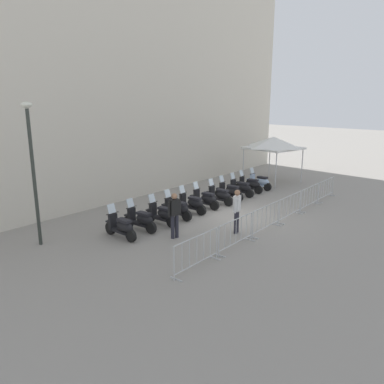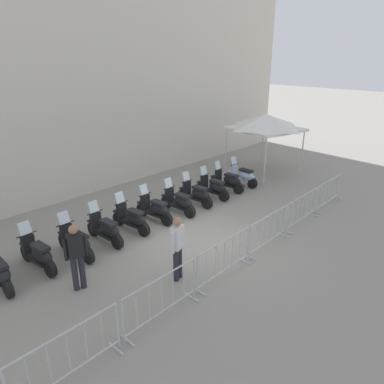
{
  "view_description": "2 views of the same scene",
  "coord_description": "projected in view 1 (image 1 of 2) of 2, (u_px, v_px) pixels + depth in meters",
  "views": [
    {
      "loc": [
        -11.62,
        -10.85,
        4.93
      ],
      "look_at": [
        -1.62,
        1.44,
        1.09
      ],
      "focal_mm": 34.27,
      "sensor_mm": 36.0,
      "label": 1
    },
    {
      "loc": [
        -6.04,
        -7.99,
        5.32
      ],
      "look_at": [
        1.02,
        1.73,
        0.85
      ],
      "focal_mm": 33.26,
      "sensor_mm": 36.0,
      "label": 2
    }
  ],
  "objects": [
    {
      "name": "motorcycle_5",
      "position": [
        205.0,
        199.0,
        17.59
      ],
      "size": [
        0.71,
        1.71,
        1.24
      ],
      "color": "black",
      "rests_on": "ground"
    },
    {
      "name": "building_facade",
      "position": [
        125.0,
        44.0,
        19.12
      ],
      "size": [
        27.92,
        7.9,
        15.95
      ],
      "primitive_type": "cube",
      "rotation": [
        0.0,
        0.0,
        0.2
      ],
      "color": "beige",
      "rests_on": "ground"
    },
    {
      "name": "street_lamp",
      "position": [
        32.0,
        160.0,
        12.44
      ],
      "size": [
        0.36,
        0.36,
        4.99
      ],
      "color": "#2D332D",
      "rests_on": "ground"
    },
    {
      "name": "barrier_segment_5",
      "position": [
        326.0,
        189.0,
        19.29
      ],
      "size": [
        2.06,
        0.81,
        1.07
      ],
      "color": "#B2B5B7",
      "rests_on": "ground"
    },
    {
      "name": "motorcycle_7",
      "position": [
        230.0,
        192.0,
        19.12
      ],
      "size": [
        0.67,
        1.72,
        1.24
      ],
      "color": "black",
      "rests_on": "ground"
    },
    {
      "name": "motorcycle_2",
      "position": [
        162.0,
        215.0,
        15.16
      ],
      "size": [
        0.7,
        1.71,
        1.24
      ],
      "color": "black",
      "rests_on": "ground"
    },
    {
      "name": "motorcycle_4",
      "position": [
        192.0,
        204.0,
        16.8
      ],
      "size": [
        0.73,
        1.7,
        1.24
      ],
      "color": "black",
      "rests_on": "ground"
    },
    {
      "name": "ground_plane",
      "position": [
        240.0,
        216.0,
        16.47
      ],
      "size": [
        120.0,
        120.0,
        0.0
      ],
      "primitive_type": "plane",
      "color": "gray"
    },
    {
      "name": "officer_near_row_end",
      "position": [
        237.0,
        209.0,
        14.12
      ],
      "size": [
        0.5,
        0.36,
        1.73
      ],
      "color": "#23232D",
      "rests_on": "ground"
    },
    {
      "name": "motorcycle_8",
      "position": [
        241.0,
        188.0,
        19.9
      ],
      "size": [
        0.66,
        1.72,
        1.24
      ],
      "color": "black",
      "rests_on": "ground"
    },
    {
      "name": "motorcycle_0",
      "position": [
        121.0,
        227.0,
        13.64
      ],
      "size": [
        0.64,
        1.72,
        1.24
      ],
      "color": "black",
      "rests_on": "ground"
    },
    {
      "name": "motorcycle_3",
      "position": [
        177.0,
        209.0,
        15.99
      ],
      "size": [
        0.69,
        1.71,
        1.24
      ],
      "color": "black",
      "rests_on": "ground"
    },
    {
      "name": "motorcycle_10",
      "position": [
        260.0,
        182.0,
        21.47
      ],
      "size": [
        0.61,
        1.72,
        1.24
      ],
      "color": "black",
      "rests_on": "ground"
    },
    {
      "name": "barrier_segment_1",
      "position": [
        236.0,
        234.0,
        12.74
      ],
      "size": [
        2.06,
        0.81,
        1.07
      ],
      "color": "#B2B5B7",
      "rests_on": "ground"
    },
    {
      "name": "motorcycle_1",
      "position": [
        141.0,
        220.0,
        14.47
      ],
      "size": [
        0.73,
        1.7,
        1.24
      ],
      "color": "black",
      "rests_on": "ground"
    },
    {
      "name": "barrier_segment_3",
      "position": [
        290.0,
        207.0,
        16.01
      ],
      "size": [
        2.06,
        0.81,
        1.07
      ],
      "color": "#B2B5B7",
      "rests_on": "ground"
    },
    {
      "name": "motorcycle_9",
      "position": [
        250.0,
        185.0,
        20.72
      ],
      "size": [
        0.74,
        1.7,
        1.24
      ],
      "color": "black",
      "rests_on": "ground"
    },
    {
      "name": "barrier_segment_2",
      "position": [
        266.0,
        219.0,
        14.38
      ],
      "size": [
        2.06,
        0.81,
        1.07
      ],
      "color": "#B2B5B7",
      "rests_on": "ground"
    },
    {
      "name": "barrier_segment_4",
      "position": [
        310.0,
        197.0,
        17.65
      ],
      "size": [
        2.06,
        0.81,
        1.07
      ],
      "color": "#B2B5B7",
      "rests_on": "ground"
    },
    {
      "name": "officer_mid_plaza",
      "position": [
        175.0,
        213.0,
        13.58
      ],
      "size": [
        0.55,
        0.25,
        1.73
      ],
      "color": "#23232D",
      "rests_on": "ground"
    },
    {
      "name": "motorcycle_6",
      "position": [
        220.0,
        196.0,
        18.29
      ],
      "size": [
        0.66,
        1.72,
        1.24
      ],
      "color": "black",
      "rests_on": "ground"
    },
    {
      "name": "barrier_segment_0",
      "position": [
        197.0,
        253.0,
        11.1
      ],
      "size": [
        2.06,
        0.81,
        1.07
      ],
      "color": "#B2B5B7",
      "rests_on": "ground"
    },
    {
      "name": "canopy_tent",
      "position": [
        274.0,
        143.0,
        22.98
      ],
      "size": [
        2.9,
        2.9,
        2.91
      ],
      "color": "silver",
      "rests_on": "ground"
    }
  ]
}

